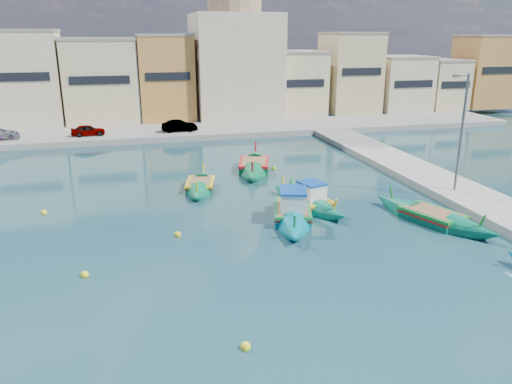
{
  "coord_description": "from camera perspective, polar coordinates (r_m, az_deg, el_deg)",
  "views": [
    {
      "loc": [
        -2.89,
        -21.16,
        10.32
      ],
      "look_at": [
        4.0,
        6.0,
        1.4
      ],
      "focal_mm": 35.0,
      "sensor_mm": 36.0,
      "label": 1
    }
  ],
  "objects": [
    {
      "name": "quay_street_lamp",
      "position": [
        34.46,
        22.37,
        6.33
      ],
      "size": [
        1.18,
        0.16,
        8.0
      ],
      "color": "#595B60",
      "rests_on": "ground"
    },
    {
      "name": "luzzu_blue_cabin",
      "position": [
        31.14,
        5.88,
        -1.17
      ],
      "size": [
        3.9,
        7.64,
        2.63
      ],
      "color": "#0B7757",
      "rests_on": "ground"
    },
    {
      "name": "luzzu_green",
      "position": [
        34.79,
        -6.37,
        0.69
      ],
      "size": [
        3.31,
        7.09,
        2.17
      ],
      "color": "#0A704A",
      "rests_on": "ground"
    },
    {
      "name": "mooring_buoys",
      "position": [
        27.16,
        -4.2,
        -4.54
      ],
      "size": [
        23.03,
        22.92,
        0.36
      ],
      "color": "#FFF91A",
      "rests_on": "ground"
    },
    {
      "name": "luzzu_blue_south",
      "position": [
        30.31,
        19.44,
        -2.8
      ],
      "size": [
        4.8,
        8.54,
        2.43
      ],
      "color": "#0A6E50",
      "rests_on": "ground"
    },
    {
      "name": "north_quay",
      "position": [
        54.18,
        -11.01,
        6.67
      ],
      "size": [
        80.0,
        8.0,
        0.6
      ],
      "primitive_type": "cube",
      "color": "gray",
      "rests_on": "ground"
    },
    {
      "name": "ground",
      "position": [
        23.72,
        -5.87,
        -8.23
      ],
      "size": [
        160.0,
        160.0,
        0.0
      ],
      "primitive_type": "plane",
      "color": "#15373F",
      "rests_on": "ground"
    },
    {
      "name": "luzzu_cyan_mid",
      "position": [
        39.48,
        -0.22,
        2.94
      ],
      "size": [
        4.67,
        9.51,
        2.74
      ],
      "color": "#0A7041",
      "rests_on": "ground"
    },
    {
      "name": "parked_cars",
      "position": [
        52.82,
        -20.82,
        6.58
      ],
      "size": [
        21.81,
        2.71,
        1.3
      ],
      "color": "#4C1919",
      "rests_on": "north_quay"
    },
    {
      "name": "luzzu_turquoise_cabin",
      "position": [
        29.18,
        4.19,
        -2.36
      ],
      "size": [
        4.53,
        9.39,
        2.95
      ],
      "color": "#008397",
      "rests_on": "ground"
    },
    {
      "name": "north_townhouses",
      "position": [
        61.51,
        -5.36,
        12.62
      ],
      "size": [
        83.2,
        7.87,
        10.19
      ],
      "color": "#CABB8C",
      "rests_on": "ground"
    },
    {
      "name": "church_block",
      "position": [
        62.54,
        -2.43,
        15.89
      ],
      "size": [
        10.0,
        10.0,
        19.1
      ],
      "color": "beige",
      "rests_on": "ground"
    }
  ]
}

